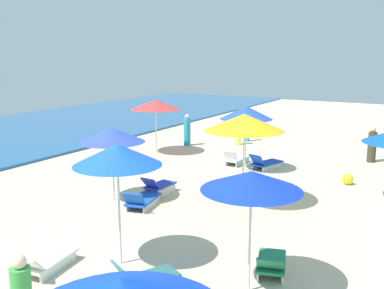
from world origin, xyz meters
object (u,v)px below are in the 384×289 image
object	(u,v)px
beachgoer_4	(372,146)
lounge_chair_9_0	(271,263)
umbrella_2	(112,135)
beachgoer_1	(238,131)
lounge_chair_5_0	(265,163)
umbrella_4	(156,105)
lounge_chair_2_0	(158,186)
lounge_chair_5_1	(236,159)
lounge_chair_6_0	(44,261)
umbrella_5	(246,113)
umbrella_9	(251,181)
umbrella_7	(244,122)
lounge_chair_2_1	(142,200)
beachgoer_0	(247,127)
beachgoer_2	(187,131)
beach_ball_1	(348,179)
lounge_chair_6_1	(144,278)
umbrella_6	(117,155)

from	to	relation	value
beachgoer_4	lounge_chair_9_0	bearing A→B (deg)	-26.68
umbrella_2	beachgoer_1	size ratio (longest dim) A/B	1.51
lounge_chair_5_0	beachgoer_4	distance (m)	4.85
umbrella_2	umbrella_4	bearing A→B (deg)	23.51
lounge_chair_2_0	lounge_chair_5_1	xyz separation A→B (m)	(4.98, -0.52, -0.04)
beachgoer_1	lounge_chair_6_0	bearing A→B (deg)	-70.45
beachgoer_4	umbrella_2	bearing A→B (deg)	-58.76
umbrella_5	umbrella_9	world-z (taller)	umbrella_5
lounge_chair_5_1	umbrella_7	xyz separation A→B (m)	(-4.56, -2.29, 2.30)
lounge_chair_2_0	lounge_chair_6_0	xyz separation A→B (m)	(-5.61, -0.91, -0.04)
lounge_chair_2_1	umbrella_4	distance (m)	7.82
lounge_chair_2_0	lounge_chair_5_0	distance (m)	5.26
lounge_chair_5_1	lounge_chair_9_0	bearing A→B (deg)	121.44
lounge_chair_6_0	beachgoer_0	bearing A→B (deg)	-91.64
lounge_chair_2_0	umbrella_7	xyz separation A→B (m)	(0.42, -2.81, 2.27)
lounge_chair_2_0	umbrella_9	bearing A→B (deg)	142.13
umbrella_4	umbrella_9	xyz separation A→B (m)	(-9.32, -8.59, -0.04)
lounge_chair_2_0	beachgoer_1	distance (m)	8.92
umbrella_4	lounge_chair_6_0	distance (m)	11.84
lounge_chair_2_0	beachgoer_2	bearing A→B (deg)	-63.76
beach_ball_1	umbrella_5	bearing A→B (deg)	91.00
beachgoer_1	beach_ball_1	xyz separation A→B (m)	(-4.55, -6.29, -0.53)
lounge_chair_6_1	umbrella_5	bearing A→B (deg)	-51.95
umbrella_4	beach_ball_1	size ratio (longest dim) A/B	6.35
umbrella_4	umbrella_5	size ratio (longest dim) A/B	0.97
umbrella_6	umbrella_9	world-z (taller)	umbrella_6
lounge_chair_5_1	lounge_chair_9_0	world-z (taller)	lounge_chair_5_1
umbrella_9	lounge_chair_2_0	bearing A→B (deg)	49.88
lounge_chair_9_0	beachgoer_1	world-z (taller)	beachgoer_1
umbrella_5	lounge_chair_5_0	xyz separation A→B (m)	(0.72, -0.58, -2.08)
beachgoer_1	umbrella_4	bearing A→B (deg)	-112.44
umbrella_2	umbrella_6	size ratio (longest dim) A/B	0.86
lounge_chair_6_1	beach_ball_1	size ratio (longest dim) A/B	3.53
beachgoer_1	lounge_chair_5_1	bearing A→B (deg)	-55.13
beachgoer_1	umbrella_5	bearing A→B (deg)	-51.12
umbrella_5	beachgoer_2	world-z (taller)	umbrella_5
lounge_chair_5_0	lounge_chair_6_0	xyz separation A→B (m)	(-10.54, 0.92, 0.00)
lounge_chair_6_0	beachgoer_2	size ratio (longest dim) A/B	0.97
beachgoer_0	beachgoer_1	xyz separation A→B (m)	(-1.09, 0.03, -0.01)
lounge_chair_2_0	beachgoer_4	distance (m)	9.84
lounge_chair_2_0	beachgoer_4	xyz separation A→B (m)	(8.26, -5.32, 0.42)
umbrella_5	beachgoer_4	distance (m)	5.97
lounge_chair_6_1	beachgoer_2	size ratio (longest dim) A/B	0.87
beachgoer_1	lounge_chair_2_0	bearing A→B (deg)	-71.14
umbrella_2	lounge_chair_2_1	distance (m)	2.20
umbrella_2	umbrella_5	bearing A→B (deg)	-21.38
beach_ball_1	lounge_chair_5_0	bearing A→B (deg)	78.82
umbrella_9	beachgoer_2	bearing A→B (deg)	35.50
lounge_chair_6_0	lounge_chair_5_1	bearing A→B (deg)	-96.98
lounge_chair_5_0	beachgoer_2	world-z (taller)	beachgoer_2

